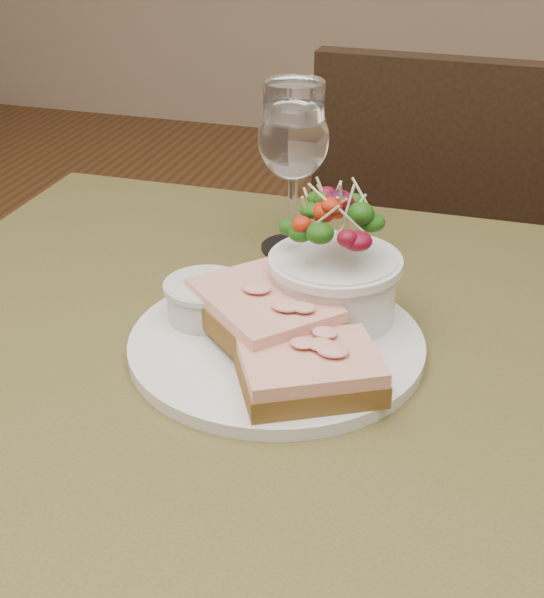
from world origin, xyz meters
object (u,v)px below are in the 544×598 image
(cafe_table, at_px, (259,464))
(ramekin, at_px, (206,298))
(sandwich_back, at_px, (264,312))
(wine_glass, at_px, (293,143))
(chair_far, at_px, (443,372))
(salad_bowl, at_px, (335,259))
(sandwich_front, at_px, (310,371))
(dinner_plate, at_px, (276,344))

(cafe_table, relative_size, ramekin, 11.18)
(sandwich_back, relative_size, wine_glass, 0.91)
(chair_far, xyz_separation_m, salad_bowl, (-0.07, -0.66, 0.53))
(sandwich_back, relative_size, salad_bowl, 1.25)
(sandwich_front, xyz_separation_m, wine_glass, (-0.09, 0.27, 0.10))
(salad_bowl, bearing_deg, chair_far, 83.67)
(sandwich_back, height_order, wine_glass, wine_glass)
(cafe_table, height_order, ramekin, ramekin)
(dinner_plate, height_order, sandwich_back, sandwich_back)
(cafe_table, distance_m, chair_far, 0.84)
(sandwich_back, bearing_deg, salad_bowl, 88.93)
(chair_far, bearing_deg, dinner_plate, 82.35)
(salad_bowl, bearing_deg, cafe_table, -114.88)
(sandwich_front, distance_m, salad_bowl, 0.13)
(chair_far, bearing_deg, sandwich_front, 86.59)
(dinner_plate, relative_size, sandwich_back, 1.67)
(sandwich_front, distance_m, sandwich_back, 0.09)
(sandwich_back, bearing_deg, chair_far, 122.42)
(cafe_table, relative_size, dinner_plate, 3.01)
(dinner_plate, bearing_deg, sandwich_front, -53.71)
(ramekin, distance_m, wine_glass, 0.21)
(dinner_plate, height_order, salad_bowl, salad_bowl)
(chair_far, bearing_deg, cafe_table, 82.46)
(sandwich_back, bearing_deg, cafe_table, -37.35)
(dinner_plate, xyz_separation_m, sandwich_front, (0.05, -0.07, 0.02))
(sandwich_back, height_order, salad_bowl, salad_bowl)
(sandwich_front, xyz_separation_m, ramekin, (-0.12, 0.08, 0.00))
(ramekin, bearing_deg, sandwich_front, -34.45)
(sandwich_front, relative_size, wine_glass, 0.78)
(cafe_table, bearing_deg, sandwich_back, 100.30)
(chair_far, relative_size, dinner_plate, 3.39)
(dinner_plate, distance_m, sandwich_back, 0.03)
(sandwich_front, height_order, sandwich_back, sandwich_back)
(chair_far, bearing_deg, ramekin, 76.28)
(dinner_plate, height_order, sandwich_front, sandwich_front)
(salad_bowl, bearing_deg, dinner_plate, -125.32)
(ramekin, bearing_deg, dinner_plate, -13.90)
(ramekin, xyz_separation_m, salad_bowl, (0.11, 0.04, 0.04))
(chair_far, height_order, sandwich_front, chair_far)
(sandwich_front, relative_size, sandwich_back, 0.86)
(sandwich_back, bearing_deg, sandwich_front, -5.37)
(dinner_plate, xyz_separation_m, ramekin, (-0.07, 0.02, 0.03))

